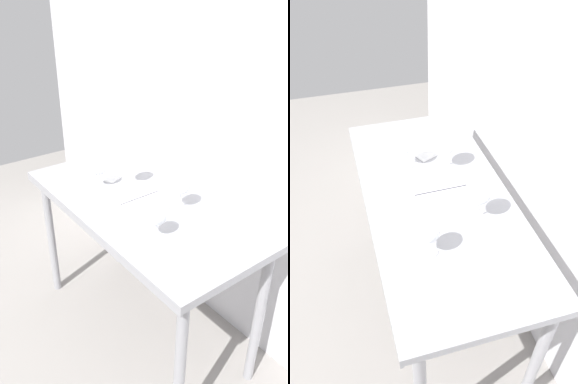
% 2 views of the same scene
% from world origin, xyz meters
% --- Properties ---
extents(ground_plane, '(6.00, 6.00, 0.00)m').
position_xyz_m(ground_plane, '(0.00, 0.00, 0.00)').
color(ground_plane, gray).
extents(back_wall, '(3.80, 0.04, 2.60)m').
position_xyz_m(back_wall, '(0.00, 0.49, 1.30)').
color(back_wall, silver).
rests_on(back_wall, ground_plane).
extents(steel_counter, '(1.40, 0.65, 0.90)m').
position_xyz_m(steel_counter, '(0.00, -0.01, 0.79)').
color(steel_counter, '#98989D').
rests_on(steel_counter, ground_plane).
extents(wine_glass_near_left, '(0.10, 0.10, 0.17)m').
position_xyz_m(wine_glass_near_left, '(-0.27, -0.08, 1.02)').
color(wine_glass_near_left, white).
rests_on(wine_glass_near_left, steel_counter).
extents(wine_glass_near_right, '(0.09, 0.09, 0.16)m').
position_xyz_m(wine_glass_near_right, '(0.31, -0.13, 1.01)').
color(wine_glass_near_right, white).
rests_on(wine_glass_near_right, steel_counter).
extents(wine_glass_far_left, '(0.10, 0.10, 0.18)m').
position_xyz_m(wine_glass_far_left, '(-0.20, 0.09, 1.03)').
color(wine_glass_far_left, white).
rests_on(wine_glass_far_left, steel_counter).
extents(wine_glass_far_right, '(0.09, 0.09, 0.18)m').
position_xyz_m(wine_glass_far_right, '(0.18, 0.12, 1.03)').
color(wine_glass_far_right, white).
rests_on(wine_glass_far_right, steel_counter).
extents(open_notebook, '(0.34, 0.25, 0.01)m').
position_xyz_m(open_notebook, '(-0.02, 0.02, 0.90)').
color(open_notebook, silver).
rests_on(open_notebook, steel_counter).
extents(tasting_sheet_upper, '(0.20, 0.23, 0.00)m').
position_xyz_m(tasting_sheet_upper, '(0.42, 0.13, 0.90)').
color(tasting_sheet_upper, white).
rests_on(tasting_sheet_upper, steel_counter).
extents(tasting_sheet_lower, '(0.26, 0.28, 0.00)m').
position_xyz_m(tasting_sheet_lower, '(-0.39, 0.06, 0.90)').
color(tasting_sheet_lower, white).
rests_on(tasting_sheet_lower, steel_counter).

